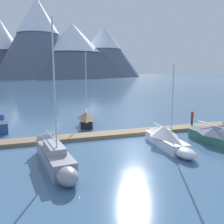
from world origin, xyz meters
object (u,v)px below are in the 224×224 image
object	(u,v)px
sailboat_mid_dock_starboard	(167,138)
sailboat_far_berth	(220,138)
sailboat_second_berth	(56,158)
person_on_dock	(192,117)
sailboat_mid_dock_port	(87,117)

from	to	relation	value
sailboat_mid_dock_starboard	sailboat_far_berth	world-z (taller)	sailboat_mid_dock_starboard
sailboat_second_berth	person_on_dock	distance (m)	17.19
sailboat_mid_dock_starboard	person_on_dock	size ratio (longest dim) A/B	4.04
sailboat_mid_dock_port	sailboat_mid_dock_starboard	distance (m)	11.87
sailboat_mid_dock_port	sailboat_far_berth	distance (m)	15.01
sailboat_mid_dock_port	person_on_dock	distance (m)	12.17
sailboat_second_berth	sailboat_far_berth	world-z (taller)	sailboat_second_berth
sailboat_mid_dock_starboard	sailboat_mid_dock_port	bearing A→B (deg)	110.39
sailboat_mid_dock_starboard	person_on_dock	world-z (taller)	sailboat_mid_dock_starboard
sailboat_second_berth	sailboat_mid_dock_starboard	xyz separation A→B (m)	(9.32, 1.28, 0.14)
sailboat_mid_dock_starboard	person_on_dock	distance (m)	8.43
sailboat_mid_dock_starboard	sailboat_far_berth	size ratio (longest dim) A/B	0.89
sailboat_mid_dock_port	sailboat_far_berth	world-z (taller)	sailboat_mid_dock_port
sailboat_mid_dock_port	sailboat_mid_dock_starboard	bearing A→B (deg)	-69.61
sailboat_second_berth	sailboat_far_berth	size ratio (longest dim) A/B	1.24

